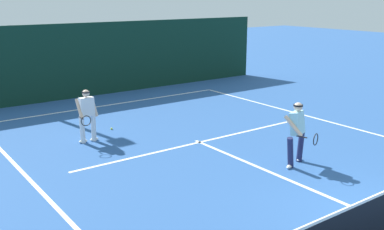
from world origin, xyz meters
TOP-DOWN VIEW (x-y plane):
  - court_line_baseline_far at (0.00, 11.89)m, footprint 9.60×0.10m
  - court_line_service at (0.00, 6.21)m, footprint 7.83×0.10m
  - court_line_centre at (0.00, 3.20)m, footprint 0.10×6.40m
  - player_near at (0.87, 3.40)m, footprint 0.89×0.92m
  - player_far at (-2.57, 8.12)m, footprint 0.77×0.82m
  - tennis_ball at (-1.49, 8.85)m, footprint 0.07×0.07m
  - back_fence_windscreen at (0.00, 13.87)m, footprint 17.53×0.12m

SIDE VIEW (x-z plane):
  - court_line_baseline_far at x=0.00m, z-range 0.00..0.01m
  - court_line_service at x=0.00m, z-range 0.00..0.01m
  - court_line_centre at x=0.00m, z-range 0.00..0.01m
  - tennis_ball at x=-1.49m, z-range 0.00..0.07m
  - player_far at x=-2.57m, z-range 0.07..1.61m
  - player_near at x=0.87m, z-range 0.08..1.67m
  - back_fence_windscreen at x=0.00m, z-range 0.00..3.01m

